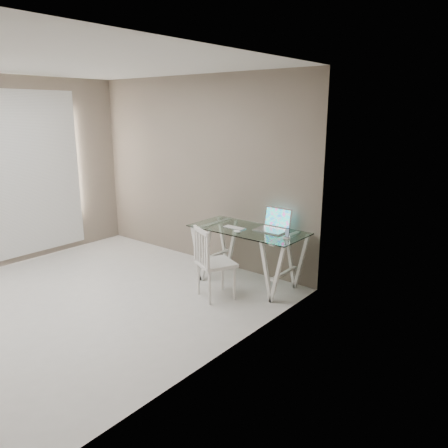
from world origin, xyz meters
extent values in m
plane|color=beige|center=(0.00, 0.00, 0.00)|extent=(4.50, 4.50, 0.00)
cube|color=white|center=(0.00, 0.00, 2.70)|extent=(4.00, 4.50, 0.02)
cube|color=#73675A|center=(0.00, 2.25, 1.35)|extent=(4.00, 0.02, 2.70)
cube|color=#73675A|center=(2.00, 0.00, 1.35)|extent=(0.02, 4.50, 2.70)
cube|color=white|center=(-1.94, 0.60, 1.30)|extent=(0.01, 1.80, 2.40)
cube|color=silver|center=(1.19, 1.85, 0.74)|extent=(1.50, 0.70, 0.01)
cube|color=white|center=(0.64, 1.85, 0.36)|extent=(0.24, 0.62, 0.72)
cube|color=white|center=(1.74, 1.85, 0.36)|extent=(0.24, 0.62, 0.72)
cube|color=white|center=(1.14, 1.28, 0.43)|extent=(0.54, 0.54, 0.04)
cylinder|color=white|center=(0.92, 1.20, 0.21)|extent=(0.03, 0.03, 0.41)
cylinder|color=white|center=(1.22, 1.06, 0.21)|extent=(0.03, 0.03, 0.41)
cylinder|color=white|center=(1.06, 1.49, 0.21)|extent=(0.03, 0.03, 0.41)
cylinder|color=white|center=(1.36, 1.36, 0.21)|extent=(0.03, 0.03, 0.41)
cube|color=white|center=(1.06, 1.11, 0.66)|extent=(0.38, 0.20, 0.45)
cube|color=silver|center=(1.47, 1.96, 0.75)|extent=(0.39, 0.27, 0.02)
cube|color=#19D899|center=(1.47, 2.12, 0.89)|extent=(0.39, 0.06, 0.26)
cube|color=silver|center=(1.02, 1.78, 0.75)|extent=(0.30, 0.13, 0.01)
ellipsoid|color=white|center=(1.18, 1.63, 0.76)|extent=(0.10, 0.06, 0.03)
cube|color=white|center=(1.79, 1.79, 0.75)|extent=(0.07, 0.07, 0.02)
cube|color=black|center=(1.79, 1.80, 0.82)|extent=(0.06, 0.03, 0.11)
camera|label=1|loc=(4.30, -2.51, 2.21)|focal=35.00mm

